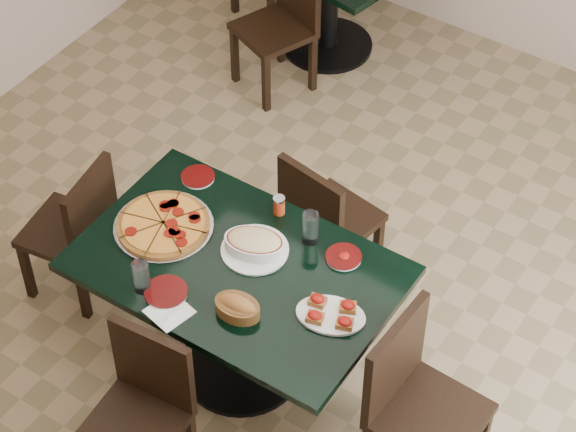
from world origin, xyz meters
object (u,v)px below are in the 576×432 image
Objects in this scene: chair_far at (323,218)px; chair_near at (143,404)px; chair_left at (78,226)px; back_chair_near at (284,16)px; bruschetta_platter at (331,313)px; pepperoni_pizza at (163,225)px; lasagna_casserole at (255,244)px; bread_basket at (237,307)px; main_table at (238,292)px; chair_right at (414,396)px.

chair_near is at bearing 96.77° from chair_far.
chair_left is 0.97× the size of back_chair_near.
back_chair_near is at bearing 173.79° from chair_left.
chair_near reaches higher than bruschetta_platter.
bruschetta_platter is (0.92, -0.02, 0.01)m from pepperoni_pizza.
chair_far reaches higher than lasagna_casserole.
bread_basket is (1.23, -2.19, 0.30)m from back_chair_near.
main_table is at bearing 96.87° from chair_far.
lasagna_casserole is at bearing 148.03° from bruschetta_platter.
chair_right is at bearing -1.23° from pepperoni_pizza.
chair_right reaches higher than bread_basket.
main_table is 1.64× the size of back_chair_near.
chair_left is 1.18m from bread_basket.
chair_left is at bearing -65.57° from back_chair_near.
back_chair_near is 1.89× the size of pepperoni_pizza.
chair_left is 1.82× the size of pepperoni_pizza.
lasagna_casserole reaches higher than pepperoni_pizza.
chair_right is at bearing 8.21° from bread_basket.
chair_far is (0.02, 0.69, -0.09)m from main_table.
chair_far is at bearing 92.70° from bread_basket.
back_chair_near reaches higher than pepperoni_pizza.
chair_right reaches higher than main_table.
chair_far is 1.16m from chair_right.
chair_left is 3.84× the size of bread_basket.
chair_near is 0.90m from bruschetta_platter.
pepperoni_pizza is (-1.35, 0.03, 0.25)m from chair_right.
back_chair_near is 2.09m from pepperoni_pizza.
chair_far is 2.64× the size of lasagna_casserole.
chair_near is 2.38× the size of bruschetta_platter.
chair_right is at bearing 28.78° from chair_near.
bruschetta_platter is (0.50, -0.01, 0.21)m from main_table.
chair_near is at bearing 46.16° from chair_left.
lasagna_casserole is (0.98, 0.15, 0.33)m from chair_left.
chair_far is at bearing -28.11° from back_chair_near.
chair_far is at bearing 107.24° from bruschetta_platter.
lasagna_casserole is 0.91× the size of bruschetta_platter.
pepperoni_pizza is (-0.39, 0.68, 0.30)m from chair_near.
main_table is at bearing -40.16° from back_chair_near.
chair_left is 2.38× the size of bruschetta_platter.
pepperoni_pizza is 2.11× the size of bread_basket.
chair_near is 1.00× the size of chair_left.
bread_basket is at bearing -39.34° from back_chair_near.
main_table is 1.54× the size of chair_right.
chair_near is at bearing -59.93° from pepperoni_pizza.
bruschetta_platter is at bearing 46.13° from chair_near.
bread_basket is at bearing 106.25° from chair_right.
chair_left and bread_basket have the same top height.
pepperoni_pizza is 0.62m from bread_basket.
chair_near is (-0.05, -1.36, -0.01)m from chair_far.
lasagna_casserole is at bearing 107.52° from bread_basket.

